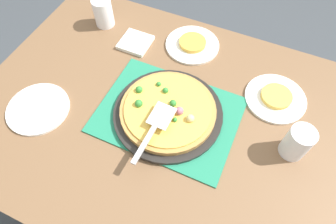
% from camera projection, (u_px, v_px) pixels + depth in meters
% --- Properties ---
extents(ground_plane, '(8.00, 8.00, 0.00)m').
position_uv_depth(ground_plane, '(168.00, 184.00, 1.65)').
color(ground_plane, '#3D4247').
extents(dining_table, '(1.40, 1.00, 0.75)m').
position_uv_depth(dining_table, '(168.00, 130.00, 1.11)').
color(dining_table, brown).
rests_on(dining_table, ground_plane).
extents(placemat, '(0.48, 0.36, 0.01)m').
position_uv_depth(placemat, '(168.00, 115.00, 1.02)').
color(placemat, '#237F5B').
rests_on(placemat, dining_table).
extents(pizza_pan, '(0.38, 0.38, 0.01)m').
position_uv_depth(pizza_pan, '(168.00, 113.00, 1.01)').
color(pizza_pan, black).
rests_on(pizza_pan, placemat).
extents(pizza, '(0.33, 0.33, 0.05)m').
position_uv_depth(pizza, '(168.00, 110.00, 0.99)').
color(pizza, '#B78442').
rests_on(pizza, pizza_pan).
extents(plate_near_left, '(0.22, 0.22, 0.01)m').
position_uv_depth(plate_near_left, '(275.00, 98.00, 1.05)').
color(plate_near_left, white).
rests_on(plate_near_left, dining_table).
extents(plate_far_right, '(0.22, 0.22, 0.01)m').
position_uv_depth(plate_far_right, '(192.00, 45.00, 1.20)').
color(plate_far_right, white).
rests_on(plate_far_right, dining_table).
extents(plate_side, '(0.22, 0.22, 0.01)m').
position_uv_depth(plate_side, '(38.00, 109.00, 1.03)').
color(plate_side, white).
rests_on(plate_side, dining_table).
extents(served_slice_left, '(0.11, 0.11, 0.02)m').
position_uv_depth(served_slice_left, '(276.00, 96.00, 1.04)').
color(served_slice_left, '#EAB747').
rests_on(served_slice_left, plate_near_left).
extents(served_slice_right, '(0.11, 0.11, 0.02)m').
position_uv_depth(served_slice_right, '(193.00, 43.00, 1.18)').
color(served_slice_right, gold).
rests_on(served_slice_right, plate_far_right).
extents(cup_near, '(0.08, 0.08, 0.12)m').
position_uv_depth(cup_near, '(103.00, 12.00, 1.22)').
color(cup_near, white).
rests_on(cup_near, dining_table).
extents(cup_corner, '(0.08, 0.08, 0.12)m').
position_uv_depth(cup_corner, '(297.00, 143.00, 0.89)').
color(cup_corner, white).
rests_on(cup_corner, dining_table).
extents(pizza_server, '(0.07, 0.23, 0.01)m').
position_uv_depth(pizza_server, '(154.00, 127.00, 0.91)').
color(pizza_server, silver).
rests_on(pizza_server, pizza).
extents(napkin_stack, '(0.12, 0.12, 0.02)m').
position_uv_depth(napkin_stack, '(135.00, 42.00, 1.20)').
color(napkin_stack, white).
rests_on(napkin_stack, dining_table).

